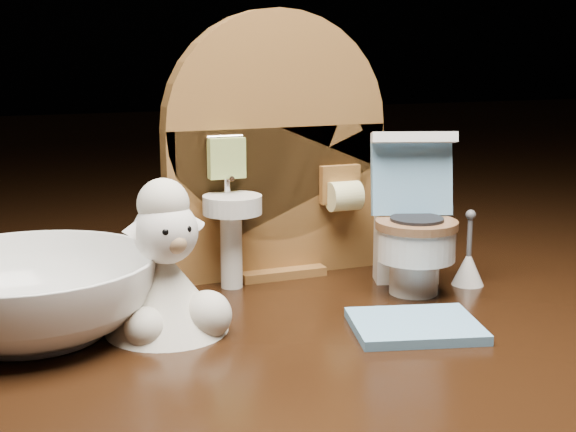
# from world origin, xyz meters

# --- Properties ---
(backdrop_panel) EXTENTS (0.13, 0.05, 0.15)m
(backdrop_panel) POSITION_xyz_m (-0.00, 0.06, 0.07)
(backdrop_panel) COLOR brown
(backdrop_panel) RESTS_ON ground
(toy_toilet) EXTENTS (0.05, 0.06, 0.09)m
(toy_toilet) POSITION_xyz_m (0.06, 0.01, 0.03)
(toy_toilet) COLOR white
(toy_toilet) RESTS_ON ground
(bath_mat) EXTENTS (0.07, 0.06, 0.00)m
(bath_mat) POSITION_xyz_m (0.03, -0.05, 0.00)
(bath_mat) COLOR #6BA3CC
(bath_mat) RESTS_ON ground
(toilet_brush) EXTENTS (0.02, 0.02, 0.04)m
(toilet_brush) POSITION_xyz_m (0.09, 0.00, 0.01)
(toilet_brush) COLOR white
(toilet_brush) RESTS_ON ground
(plush_lamb) EXTENTS (0.06, 0.06, 0.07)m
(plush_lamb) POSITION_xyz_m (-0.08, -0.01, 0.03)
(plush_lamb) COLOR beige
(plush_lamb) RESTS_ON ground
(ceramic_bowl) EXTENTS (0.13, 0.13, 0.04)m
(ceramic_bowl) POSITION_xyz_m (-0.14, 0.01, 0.02)
(ceramic_bowl) COLOR white
(ceramic_bowl) RESTS_ON ground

